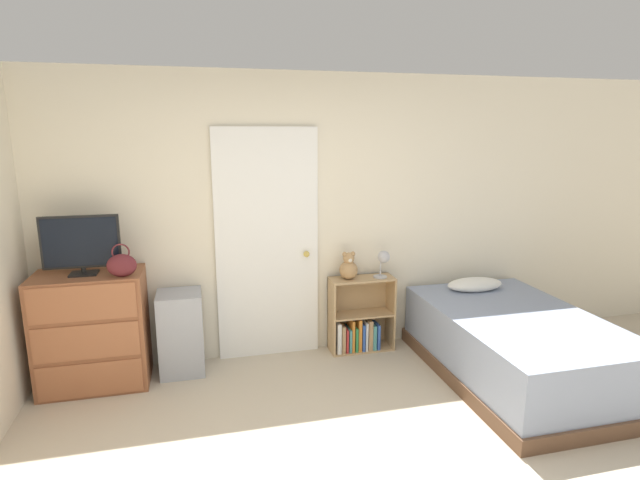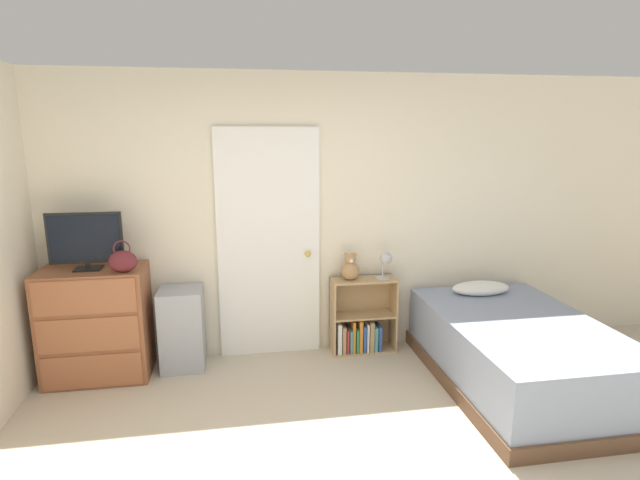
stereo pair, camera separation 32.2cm
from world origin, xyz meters
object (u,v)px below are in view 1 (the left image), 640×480
at_px(bed, 516,346).
at_px(handbag, 122,265).
at_px(dresser, 93,330).
at_px(tv, 81,244).
at_px(teddy_bear, 349,267).
at_px(bookshelf, 359,324).
at_px(desk_lamp, 383,259).
at_px(storage_bin, 181,333).

bearing_deg(bed, handbag, 169.91).
bearing_deg(dresser, tv, -145.22).
relative_size(tv, teddy_bear, 2.23).
xyz_separation_m(handbag, bookshelf, (2.01, 0.28, -0.78)).
xyz_separation_m(handbag, bed, (3.12, -0.56, -0.76)).
bearing_deg(desk_lamp, bed, -41.48).
relative_size(dresser, bookshelf, 1.33).
xyz_separation_m(tv, bed, (3.42, -0.70, -0.91)).
distance_m(tv, bookshelf, 2.50).
distance_m(storage_bin, teddy_bear, 1.58).
relative_size(handbag, bed, 0.14).
bearing_deg(teddy_bear, desk_lamp, -6.85).
xyz_separation_m(tv, desk_lamp, (2.53, 0.10, -0.30)).
xyz_separation_m(dresser, teddy_bear, (2.19, 0.12, 0.35)).
xyz_separation_m(bookshelf, desk_lamp, (0.21, -0.04, 0.63)).
bearing_deg(storage_bin, teddy_bear, 2.25).
relative_size(teddy_bear, desk_lamp, 1.00).
relative_size(tv, bed, 0.30).
distance_m(storage_bin, desk_lamp, 1.91).
height_order(dresser, tv, tv).
distance_m(dresser, bookshelf, 2.31).
bearing_deg(teddy_bear, tv, -176.48).
bearing_deg(dresser, teddy_bear, 3.23).
height_order(tv, bed, tv).
bearing_deg(tv, dresser, 34.78).
distance_m(bookshelf, bed, 1.39).
xyz_separation_m(tv, teddy_bear, (2.21, 0.14, -0.37)).
bearing_deg(bed, storage_bin, 164.20).
xyz_separation_m(storage_bin, bed, (2.73, -0.77, -0.08)).
bearing_deg(handbag, desk_lamp, 6.07).
relative_size(handbag, storage_bin, 0.37).
bearing_deg(teddy_bear, bed, -34.31).
distance_m(storage_bin, bed, 2.84).
bearing_deg(handbag, dresser, 151.89).
bearing_deg(storage_bin, tv, -173.73).
height_order(dresser, desk_lamp, desk_lamp).
relative_size(bookshelf, bed, 0.37).
bearing_deg(desk_lamp, dresser, -178.07).
bearing_deg(teddy_bear, dresser, -176.77).
distance_m(storage_bin, bookshelf, 1.62).
xyz_separation_m(dresser, desk_lamp, (2.51, 0.08, 0.41)).
bearing_deg(tv, teddy_bear, 3.52).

